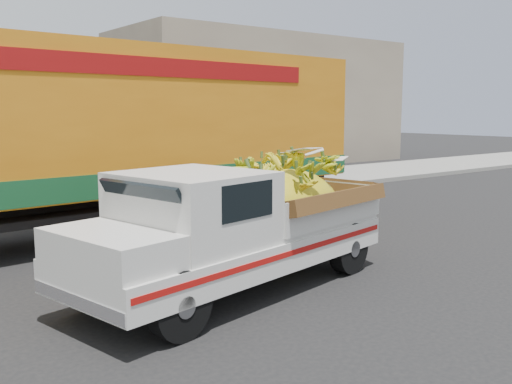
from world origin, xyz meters
TOP-DOWN VIEW (x-y plane):
  - ground at (0.00, 0.00)m, footprint 100.00×100.00m
  - curb at (0.00, 7.50)m, footprint 60.00×0.25m
  - building_right at (14.00, 16.50)m, footprint 14.00×6.00m
  - pickup_truck at (1.53, 0.66)m, footprint 5.29×2.81m
  - semi_trailer at (1.20, 5.05)m, footprint 12.04×3.40m

SIDE VIEW (x-z plane):
  - ground at x=0.00m, z-range 0.00..0.00m
  - curb at x=0.00m, z-range 0.00..0.15m
  - pickup_truck at x=1.53m, z-range 0.07..1.83m
  - semi_trailer at x=1.20m, z-range 0.22..4.02m
  - building_right at x=14.00m, z-range 0.00..6.00m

